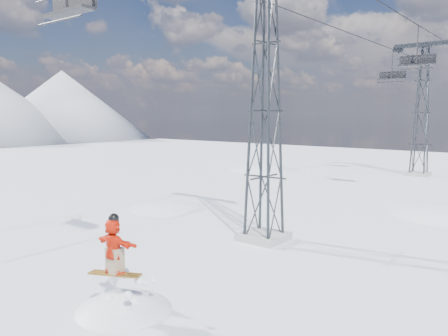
% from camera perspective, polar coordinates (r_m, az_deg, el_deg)
% --- Properties ---
extents(ground, '(120.00, 120.00, 0.00)m').
position_cam_1_polar(ground, '(14.02, -16.54, -15.77)').
color(ground, white).
rests_on(ground, ground).
extents(snow_terrain, '(39.00, 37.00, 22.00)m').
position_cam_1_polar(snow_terrain, '(35.80, 9.18, -17.75)').
color(snow_terrain, white).
rests_on(snow_terrain, ground).
extents(lift_tower_near, '(5.20, 1.80, 11.43)m').
position_cam_1_polar(lift_tower_near, '(18.28, 5.39, 7.32)').
color(lift_tower_near, '#999999').
rests_on(lift_tower_near, ground).
extents(lift_tower_far, '(5.20, 1.80, 11.43)m').
position_cam_1_polar(lift_tower_far, '(41.58, 24.39, 6.55)').
color(lift_tower_far, '#999999').
rests_on(lift_tower_far, ground).
extents(haul_cables, '(4.46, 51.00, 0.06)m').
position_cam_1_polar(haul_cables, '(29.16, 18.37, 17.53)').
color(haul_cables, black).
rests_on(haul_cables, ground).
extents(lift_chair_near, '(2.23, 0.64, 2.76)m').
position_cam_1_polar(lift_chair_near, '(14.75, -19.59, 19.46)').
color(lift_chair_near, black).
rests_on(lift_chair_near, ground).
extents(lift_chair_mid, '(2.17, 0.62, 2.70)m').
position_cam_1_polar(lift_chair_mid, '(30.69, 23.88, 12.67)').
color(lift_chair_mid, black).
rests_on(lift_chair_mid, ground).
extents(lift_chair_far, '(2.23, 0.64, 2.77)m').
position_cam_1_polar(lift_chair_far, '(40.90, 21.08, 11.15)').
color(lift_chair_far, black).
rests_on(lift_chair_far, ground).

